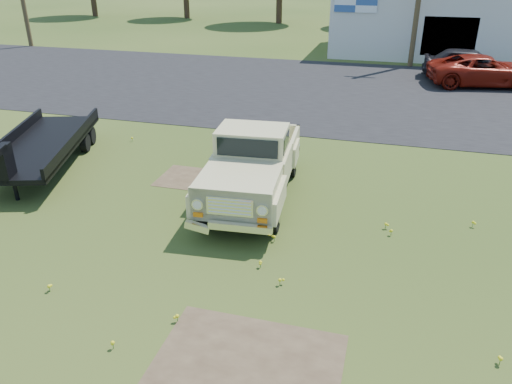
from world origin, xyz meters
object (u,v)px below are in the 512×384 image
Objects in this scene: vintage_pickup_truck at (253,164)px; red_pickup at (484,71)px; dark_sedan at (469,64)px; flatbed_trailer at (42,141)px.

vintage_pickup_truck reaches higher than red_pickup.
vintage_pickup_truck is 1.18× the size of dark_sedan.
vintage_pickup_truck is 1.02× the size of red_pickup.
red_pickup is 1.15× the size of dark_sedan.
flatbed_trailer is at bearing 124.73° from red_pickup.
red_pickup is at bearing 59.04° from vintage_pickup_truck.
vintage_pickup_truck reaches higher than dark_sedan.
flatbed_trailer is at bearing 141.44° from dark_sedan.
vintage_pickup_truck is 0.89× the size of flatbed_trailer.
vintage_pickup_truck is at bearing -21.05° from flatbed_trailer.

